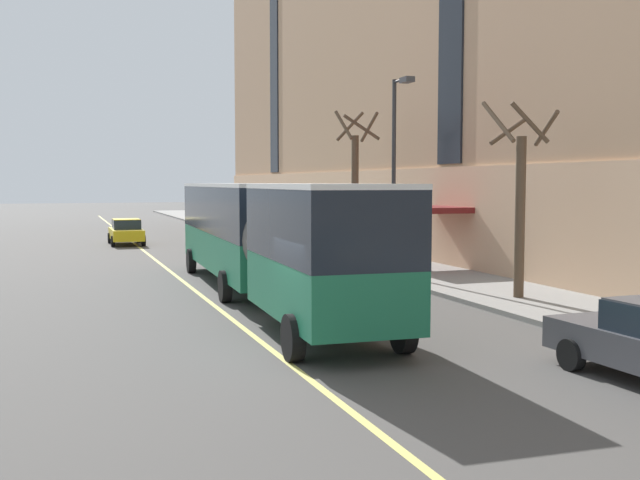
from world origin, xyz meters
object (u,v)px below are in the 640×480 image
Objects in this scene: city_bus at (262,233)px; taxi_cab at (126,232)px; parked_car_darkgray_3 at (304,248)px; street_tree_far_uptown at (355,182)px; parked_car_red_1 at (354,261)px; parked_car_green_4 at (237,231)px; street_lamp at (396,157)px; street_tree_mid_block at (520,197)px.

taxi_cab is at bearing 95.48° from city_bus.
street_tree_far_uptown reaches higher than parked_car_darkgray_3.
parked_car_red_1 is at bearing 35.09° from city_bus.
parked_car_green_4 is at bearing 79.02° from city_bus.
parked_car_green_4 is 12.37m from street_tree_far_uptown.
parked_car_red_1 is 0.59× the size of street_lamp.
parked_car_darkgray_3 is 4.44m from street_tree_far_uptown.
parked_car_red_1 is 8.44m from street_tree_far_uptown.
parked_car_darkgray_3 is (4.40, 9.16, -1.36)m from city_bus.
parked_car_darkgray_3 is at bearing -89.39° from parked_car_green_4.
parked_car_red_1 is 1.02× the size of taxi_cab.
street_tree_far_uptown is at bearing 54.48° from city_bus.
street_tree_mid_block is at bearing -70.00° from taxi_cab.
parked_car_red_1 is at bearing -178.55° from street_lamp.
street_lamp is (6.17, 3.15, 2.56)m from city_bus.
street_lamp reaches higher than taxi_cab.
city_bus is 23.40m from taxi_cab.
street_lamp reaches higher than city_bus.
parked_car_green_4 is at bearing 90.61° from parked_car_darkgray_3.
street_tree_far_uptown is (3.02, 1.25, 3.00)m from parked_car_darkgray_3.
street_tree_far_uptown reaches higher than parked_car_green_4.
street_lamp is at bearing -99.83° from street_tree_far_uptown.
city_bus is at bearing -125.52° from street_tree_far_uptown.
parked_car_darkgray_3 and taxi_cab have the same top height.
street_tree_far_uptown is (0.02, 13.61, 0.50)m from street_tree_mid_block.
city_bus is at bearing -100.98° from parked_car_green_4.
street_tree_far_uptown is (9.66, -12.85, 3.00)m from taxi_cab.
street_lamp is (-1.26, -7.26, 0.92)m from street_tree_far_uptown.
street_tree_far_uptown is 7.42m from street_lamp.
city_bus is 8.15m from street_tree_mid_block.
street_tree_far_uptown is 0.94× the size of street_lamp.
street_tree_far_uptown reaches higher than parked_car_red_1.
city_bus is 2.60× the size of street_lamp.
parked_car_red_1 is at bearing -89.85° from parked_car_darkgray_3.
city_bus reaches higher than parked_car_red_1.
street_lamp is (1.90, -18.83, 3.92)m from parked_car_green_4.
parked_car_red_1 is 0.98× the size of parked_car_darkgray_3.
city_bus is 3.19× the size of street_tree_mid_block.
street_tree_mid_block is (9.63, -26.46, 2.50)m from taxi_cab.
street_tree_far_uptown is at bearing -53.07° from taxi_cab.
parked_car_red_1 is at bearing -112.40° from street_tree_far_uptown.
street_tree_mid_block is at bearing -23.42° from city_bus.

